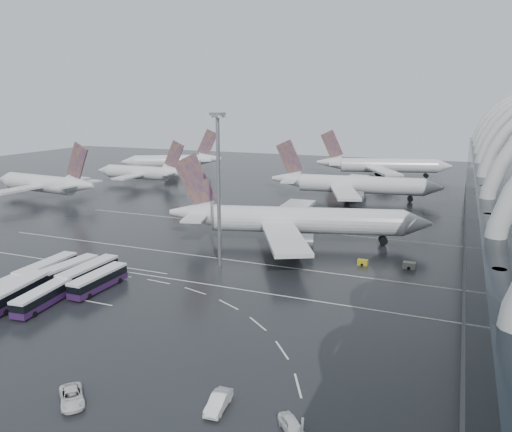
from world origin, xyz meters
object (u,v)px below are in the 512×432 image
at_px(jet_remote_mid, 143,173).
at_px(bus_row_far_a, 1,290).
at_px(van_curve_c, 218,402).
at_px(bus_row_far_b, 16,293).
at_px(jet_remote_far, 174,161).
at_px(gse_cart_belly_d, 409,265).
at_px(van_curve_b, 292,426).
at_px(airliner_main, 293,221).
at_px(bus_row_near_b, 67,271).
at_px(jet_remote_west, 45,184).
at_px(gse_cart_belly_c, 279,252).
at_px(airliner_gate_b, 351,185).
at_px(van_curve_a, 72,397).
at_px(bus_row_near_d, 98,280).
at_px(bus_row_near_c, 88,273).
at_px(bus_row_near_a, 47,270).
at_px(floodlight_mast, 218,172).
at_px(gse_cart_belly_a, 363,262).
at_px(airliner_gate_c, 381,166).
at_px(bus_row_far_c, 43,297).

height_order(jet_remote_mid, bus_row_far_a, jet_remote_mid).
bearing_deg(van_curve_c, bus_row_far_b, 158.03).
distance_m(jet_remote_far, gse_cart_belly_d, 147.29).
xyz_separation_m(bus_row_far_a, van_curve_b, (54.02, -13.65, -0.93)).
relative_size(airliner_main, bus_row_near_b, 4.53).
xyz_separation_m(jet_remote_west, gse_cart_belly_c, (91.07, -28.14, -4.41)).
bearing_deg(bus_row_far_b, jet_remote_mid, 16.65).
xyz_separation_m(airliner_gate_b, van_curve_a, (-3.99, -123.67, -4.07)).
bearing_deg(gse_cart_belly_c, bus_row_near_d, -125.49).
xyz_separation_m(airliner_main, bus_row_near_c, (-25.37, -38.31, -3.24)).
height_order(bus_row_near_a, bus_row_far_a, bus_row_near_a).
height_order(jet_remote_mid, bus_row_far_b, jet_remote_mid).
relative_size(bus_row_near_a, van_curve_c, 2.79).
bearing_deg(floodlight_mast, gse_cart_belly_a, 23.38).
distance_m(airliner_gate_b, van_curve_a, 123.80).
distance_m(airliner_main, bus_row_near_d, 45.97).
bearing_deg(van_curve_b, airliner_gate_c, 53.61).
xyz_separation_m(bus_row_near_c, bus_row_far_a, (-7.63, -11.81, -0.14)).
bearing_deg(bus_row_near_d, bus_row_far_c, 160.30).
xyz_separation_m(airliner_main, bus_row_far_b, (-29.28, -50.42, -3.17)).
height_order(airliner_main, gse_cart_belly_d, airliner_main).
bearing_deg(airliner_gate_c, bus_row_far_b, -118.05).
bearing_deg(bus_row_far_c, van_curve_c, -116.79).
bearing_deg(gse_cart_belly_a, floodlight_mast, -156.62).
bearing_deg(bus_row_far_b, bus_row_far_c, -88.33).
distance_m(bus_row_near_a, gse_cart_belly_c, 45.07).
bearing_deg(bus_row_near_c, bus_row_far_a, 147.24).
relative_size(airliner_gate_c, bus_row_near_c, 4.17).
xyz_separation_m(bus_row_near_a, van_curve_a, (31.24, -28.22, -1.07)).
distance_m(airliner_main, jet_remote_far, 121.70).
height_order(jet_remote_mid, gse_cart_belly_c, jet_remote_mid).
bearing_deg(van_curve_c, bus_row_near_a, 148.15).
height_order(bus_row_near_b, floodlight_mast, floodlight_mast).
xyz_separation_m(bus_row_near_a, bus_row_near_d, (12.14, -0.69, -0.11)).
height_order(jet_remote_west, gse_cart_belly_d, jet_remote_west).
bearing_deg(bus_row_near_a, bus_row_far_c, -140.10).
relative_size(bus_row_far_c, gse_cart_belly_c, 6.12).
xyz_separation_m(bus_row_near_d, van_curve_b, (42.34, -23.19, -0.97)).
relative_size(bus_row_near_b, van_curve_a, 2.51).
height_order(bus_row_near_b, van_curve_a, bus_row_near_b).
bearing_deg(jet_remote_west, van_curve_c, 147.07).
distance_m(bus_row_near_b, floodlight_mast, 32.63).
height_order(airliner_gate_c, van_curve_a, airliner_gate_c).
bearing_deg(airliner_gate_b, jet_remote_mid, 173.14).
bearing_deg(gse_cart_belly_c, van_curve_a, -92.57).
relative_size(bus_row_near_b, bus_row_near_c, 0.98).
xyz_separation_m(bus_row_near_d, floodlight_mast, (13.51, 19.20, 16.82)).
bearing_deg(bus_row_far_a, gse_cart_belly_a, -56.40).
xyz_separation_m(jet_remote_far, bus_row_far_b, (55.48, -137.75, -3.14)).
bearing_deg(airliner_gate_b, bus_row_far_a, -115.45).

